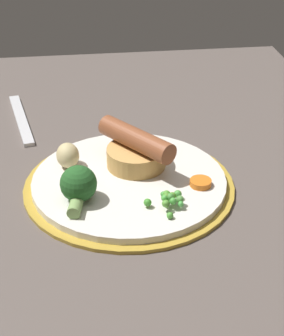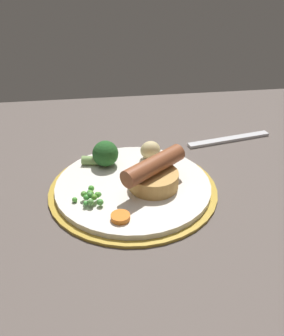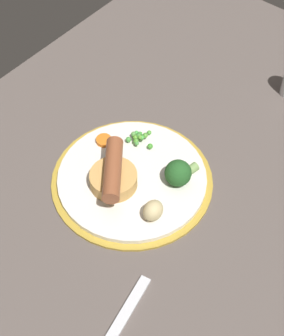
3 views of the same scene
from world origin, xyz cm
name	(u,v)px [view 1 (image 1 of 3)]	position (x,y,z in cm)	size (l,w,h in cm)	color
dining_table	(106,214)	(0.00, 0.00, 1.50)	(110.00, 80.00, 3.00)	#564C47
dinner_plate	(129,184)	(-3.46, 3.33, 3.57)	(27.33, 27.33, 1.40)	#B79333
sausage_pudding	(136,150)	(-6.60, 4.65, 6.69)	(11.05, 9.42, 5.39)	tan
pea_pile	(169,199)	(3.37, 7.35, 5.40)	(4.69, 4.84, 1.83)	green
broccoli_floret_near	(78,185)	(0.73, -3.22, 6.55)	(6.51, 4.50, 4.50)	#235623
potato_chunk_0	(68,155)	(-7.52, -4.38, 6.07)	(3.62, 3.03, 3.33)	#CCB77F
carrot_slice_1	(201,183)	(-0.65, 12.14, 4.79)	(2.76, 2.76, 0.78)	orange
fork	(21,119)	(-25.01, -11.75, 3.30)	(18.00, 1.60, 0.60)	silver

